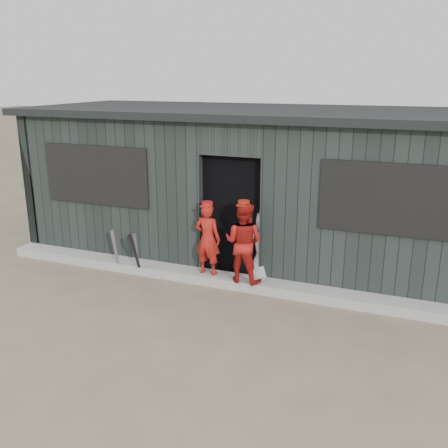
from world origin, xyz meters
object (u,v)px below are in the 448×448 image
at_px(player_red_left, 208,239).
at_px(player_red_right, 243,242).
at_px(bat_right, 136,255).
at_px(player_grey_back, 264,247).
at_px(bat_mid, 137,255).
at_px(bat_left, 116,251).
at_px(dugout, 259,184).

xyz_separation_m(player_red_left, player_red_right, (0.61, -0.07, 0.04)).
xyz_separation_m(bat_right, player_red_right, (1.77, 0.18, 0.38)).
xyz_separation_m(player_red_left, player_grey_back, (0.82, 0.33, -0.14)).
xyz_separation_m(bat_mid, player_red_left, (1.17, 0.20, 0.35)).
height_order(bat_mid, player_grey_back, player_grey_back).
bearing_deg(bat_right, bat_mid, 106.65).
height_order(bat_left, player_grey_back, player_grey_back).
bearing_deg(dugout, player_grey_back, -68.36).
bearing_deg(bat_mid, dugout, 52.52).
height_order(bat_right, dugout, dugout).
height_order(bat_mid, dugout, dugout).
bearing_deg(bat_right, dugout, 53.60).
height_order(bat_mid, player_red_left, player_red_left).
bearing_deg(player_red_right, bat_left, 6.91).
bearing_deg(player_red_right, player_grey_back, -113.04).
xyz_separation_m(bat_right, player_grey_back, (1.98, 0.58, 0.19)).
relative_size(bat_right, player_red_left, 0.71).
height_order(player_red_right, dugout, dugout).
relative_size(bat_left, player_grey_back, 0.65).
distance_m(player_red_left, dugout, 1.80).
height_order(player_red_left, dugout, dugout).
bearing_deg(player_grey_back, dugout, -83.96).
relative_size(bat_mid, player_red_left, 0.66).
height_order(bat_mid, bat_right, bat_right).
xyz_separation_m(bat_mid, player_red_right, (1.79, 0.13, 0.39)).
xyz_separation_m(bat_left, player_red_right, (2.19, 0.11, 0.39)).
relative_size(bat_left, bat_right, 0.93).
distance_m(player_red_right, player_grey_back, 0.49).
distance_m(bat_left, player_red_left, 1.63).
xyz_separation_m(bat_left, dugout, (1.86, 1.87, 0.91)).
bearing_deg(bat_mid, player_red_right, 4.16).
xyz_separation_m(bat_mid, dugout, (1.45, 1.89, 0.91)).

